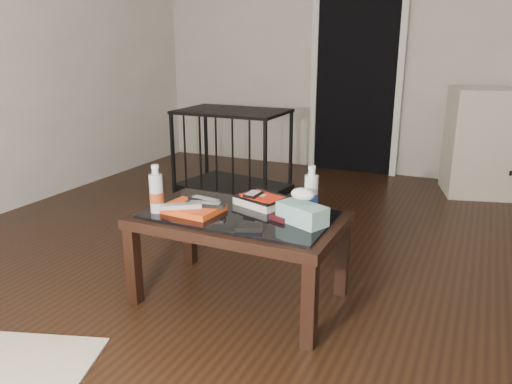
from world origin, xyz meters
TOP-DOWN VIEW (x-y plane):
  - ground at (0.00, 0.00)m, footprint 5.00×5.00m
  - doorway at (-0.40, 2.47)m, footprint 0.90×0.08m
  - coffee_table at (-0.25, -0.38)m, footprint 1.00×0.60m
  - pet_crate at (-1.16, 1.32)m, footprint 0.99×0.75m
  - magazines at (-0.47, -0.46)m, footprint 0.30×0.23m
  - remote_silver at (-0.50, -0.51)m, footprint 0.19×0.15m
  - remote_black_front at (-0.41, -0.44)m, footprint 0.21×0.09m
  - remote_black_back at (-0.44, -0.38)m, footprint 0.21×0.09m
  - textbook at (-0.20, -0.22)m, footprint 0.30×0.27m
  - dvd_mailers at (-0.21, -0.22)m, footprint 0.23×0.20m
  - ipod at (-0.24, -0.24)m, footprint 0.07×0.11m
  - flip_phone at (-0.03, -0.40)m, footprint 0.10×0.08m
  - wallet at (-0.11, -0.57)m, footprint 0.14×0.11m
  - water_bottle_left at (-0.62, -0.53)m, footprint 0.08×0.08m
  - water_bottle_right at (0.07, -0.24)m, footprint 0.08×0.08m
  - tissue_box at (0.08, -0.39)m, footprint 0.26×0.20m

SIDE VIEW (x-z plane):
  - ground at x=0.00m, z-range 0.00..0.00m
  - pet_crate at x=-1.16m, z-range -0.12..0.59m
  - coffee_table at x=-0.25m, z-range 0.17..0.63m
  - wallet at x=-0.11m, z-range 0.46..0.48m
  - flip_phone at x=-0.03m, z-range 0.46..0.48m
  - magazines at x=-0.47m, z-range 0.46..0.49m
  - textbook at x=-0.20m, z-range 0.46..0.51m
  - remote_silver at x=-0.50m, z-range 0.49..0.51m
  - remote_black_front at x=-0.41m, z-range 0.49..0.51m
  - remote_black_back at x=-0.44m, z-range 0.49..0.51m
  - tissue_box at x=0.08m, z-range 0.46..0.55m
  - dvd_mailers at x=-0.21m, z-range 0.51..0.51m
  - ipod at x=-0.24m, z-range 0.51..0.53m
  - water_bottle_left at x=-0.62m, z-range 0.46..0.70m
  - water_bottle_right at x=0.07m, z-range 0.46..0.70m
  - doorway at x=-0.40m, z-range -0.01..2.06m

